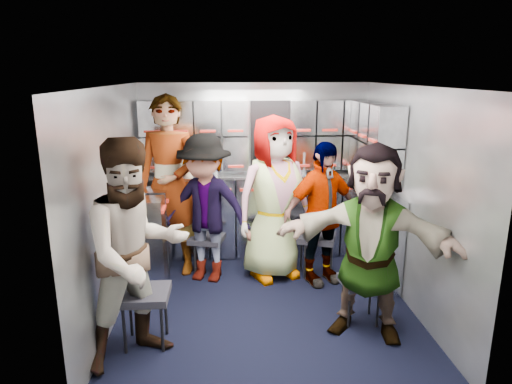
{
  "coord_description": "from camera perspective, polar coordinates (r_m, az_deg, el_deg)",
  "views": [
    {
      "loc": [
        -0.36,
        -4.09,
        2.22
      ],
      "look_at": [
        -0.06,
        0.35,
        1.05
      ],
      "focal_mm": 32.0,
      "sensor_mm": 36.0,
      "label": 1
    }
  ],
  "objects": [
    {
      "name": "floor",
      "position": [
        4.66,
        1.07,
        -13.66
      ],
      "size": [
        3.0,
        3.0,
        0.0
      ],
      "primitive_type": "plane",
      "color": "black",
      "rests_on": "ground"
    },
    {
      "name": "wall_back",
      "position": [
        5.72,
        -0.18,
        2.96
      ],
      "size": [
        2.8,
        0.04,
        2.1
      ],
      "primitive_type": "cube",
      "color": "gray",
      "rests_on": "ground"
    },
    {
      "name": "wall_left",
      "position": [
        4.37,
        -17.47,
        -1.45
      ],
      "size": [
        0.04,
        3.0,
        2.1
      ],
      "primitive_type": "cube",
      "color": "gray",
      "rests_on": "ground"
    },
    {
      "name": "wall_right",
      "position": [
        4.6,
        18.78,
        -0.77
      ],
      "size": [
        0.04,
        3.0,
        2.1
      ],
      "primitive_type": "cube",
      "color": "gray",
      "rests_on": "ground"
    },
    {
      "name": "ceiling",
      "position": [
        4.1,
        1.21,
        13.09
      ],
      "size": [
        2.8,
        3.0,
        0.02
      ],
      "primitive_type": "cube",
      "color": "silver",
      "rests_on": "wall_back"
    },
    {
      "name": "cart_bank_back",
      "position": [
        5.66,
        -0.04,
        -2.99
      ],
      "size": [
        2.68,
        0.38,
        0.99
      ],
      "primitive_type": "cube",
      "color": "#90959E",
      "rests_on": "ground"
    },
    {
      "name": "cart_bank_left",
      "position": [
        5.02,
        -13.2,
        -5.73
      ],
      "size": [
        0.38,
        0.76,
        0.99
      ],
      "primitive_type": "cube",
      "color": "#90959E",
      "rests_on": "ground"
    },
    {
      "name": "counter",
      "position": [
        5.52,
        -0.04,
        2.16
      ],
      "size": [
        2.68,
        0.42,
        0.03
      ],
      "primitive_type": "cube",
      "color": "#B7BABF",
      "rests_on": "cart_bank_back"
    },
    {
      "name": "locker_bank_back",
      "position": [
        5.5,
        -0.08,
        7.13
      ],
      "size": [
        2.68,
        0.28,
        0.82
      ],
      "primitive_type": "cube",
      "color": "#90959E",
      "rests_on": "wall_back"
    },
    {
      "name": "locker_bank_right",
      "position": [
        5.1,
        14.65,
        6.06
      ],
      "size": [
        0.28,
        1.0,
        0.82
      ],
      "primitive_type": "cube",
      "color": "#90959E",
      "rests_on": "wall_right"
    },
    {
      "name": "right_cabinet",
      "position": [
        5.25,
        14.29,
        -4.85
      ],
      "size": [
        0.28,
        1.2,
        1.0
      ],
      "primitive_type": "cube",
      "color": "#90959E",
      "rests_on": "ground"
    },
    {
      "name": "coffee_niche",
      "position": [
        5.57,
        1.74,
        7.02
      ],
      "size": [
        0.46,
        0.16,
        0.84
      ],
      "primitive_type": null,
      "color": "black",
      "rests_on": "wall_back"
    },
    {
      "name": "red_latch_strip",
      "position": [
        5.36,
        0.1,
        0.28
      ],
      "size": [
        2.6,
        0.02,
        0.03
      ],
      "primitive_type": "cube",
      "color": "#A42016",
      "rests_on": "cart_bank_back"
    },
    {
      "name": "jump_seat_near_left",
      "position": [
        3.95,
        -13.8,
        -12.65
      ],
      "size": [
        0.41,
        0.39,
        0.48
      ],
      "rotation": [
        0.0,
        0.0,
        -0.0
      ],
      "color": "black",
      "rests_on": "ground"
    },
    {
      "name": "jump_seat_mid_left",
      "position": [
        5.21,
        -6.16,
        -6.06
      ],
      "size": [
        0.44,
        0.42,
        0.43
      ],
      "rotation": [
        0.0,
        0.0,
        -0.27
      ],
      "color": "black",
      "rests_on": "ground"
    },
    {
      "name": "jump_seat_center",
      "position": [
        5.25,
        2.0,
        -5.23
      ],
      "size": [
        0.53,
        0.52,
        0.48
      ],
      "rotation": [
        0.0,
        0.0,
        0.41
      ],
      "color": "black",
      "rests_on": "ground"
    },
    {
      "name": "jump_seat_mid_right",
      "position": [
        5.15,
        7.59,
        -5.9
      ],
      "size": [
        0.49,
        0.48,
        0.47
      ],
      "rotation": [
        0.0,
        0.0,
        -0.32
      ],
      "color": "black",
      "rests_on": "ground"
    },
    {
      "name": "jump_seat_near_right",
      "position": [
        4.3,
        12.99,
        -11.12
      ],
      "size": [
        0.38,
        0.37,
        0.42
      ],
      "rotation": [
        0.0,
        0.0,
        0.1
      ],
      "color": "black",
      "rests_on": "ground"
    },
    {
      "name": "attendant_standing",
      "position": [
        5.12,
        -10.72,
        0.73
      ],
      "size": [
        0.81,
        0.6,
        2.0
      ],
      "primitive_type": "imported",
      "rotation": [
        0.0,
        0.0,
        -0.18
      ],
      "color": "black",
      "rests_on": "ground"
    },
    {
      "name": "attendant_arc_a",
      "position": [
        3.6,
        -14.72,
        -7.45
      ],
      "size": [
        1.09,
        1.04,
        1.77
      ],
      "primitive_type": "imported",
      "rotation": [
        0.0,
        0.0,
        0.6
      ],
      "color": "black",
      "rests_on": "ground"
    },
    {
      "name": "attendant_arc_b",
      "position": [
        4.9,
        -6.37,
        -2.14
      ],
      "size": [
        1.17,
        0.9,
        1.61
      ],
      "primitive_type": "imported",
      "rotation": [
        0.0,
        0.0,
        -0.33
      ],
      "color": "black",
      "rests_on": "ground"
    },
    {
      "name": "attendant_arc_c",
      "position": [
        4.94,
        2.26,
        -0.8
      ],
      "size": [
        1.02,
        0.85,
        1.79
      ],
      "primitive_type": "imported",
      "rotation": [
        0.0,
        0.0,
        0.38
      ],
      "color": "black",
      "rests_on": "ground"
    },
    {
      "name": "attendant_arc_d",
      "position": [
        4.87,
        8.14,
        -2.72
      ],
      "size": [
        0.98,
        0.7,
        1.54
      ],
      "primitive_type": "imported",
      "rotation": [
        0.0,
        0.0,
        0.4
      ],
      "color": "black",
      "rests_on": "ground"
    },
    {
      "name": "attendant_arc_e",
      "position": [
        3.96,
        14.13,
        -6.12
      ],
      "size": [
        1.62,
        1.08,
        1.68
      ],
      "primitive_type": "imported",
      "rotation": [
        0.0,
        0.0,
        -0.42
      ],
      "color": "black",
      "rests_on": "ground"
    },
    {
      "name": "bottle_left",
      "position": [
        5.43,
        -5.16,
        3.43
      ],
      "size": [
        0.07,
        0.07,
        0.26
      ],
      "primitive_type": "cylinder",
      "color": "white",
      "rests_on": "counter"
    },
    {
      "name": "bottle_mid",
      "position": [
        5.43,
        -5.08,
        3.32
      ],
      "size": [
        0.06,
        0.06,
        0.23
      ],
      "primitive_type": "cylinder",
      "color": "white",
      "rests_on": "counter"
    },
    {
      "name": "bottle_right",
      "position": [
        5.51,
        5.98,
        3.63
      ],
      "size": [
        0.07,
        0.07,
        0.27
      ],
      "primitive_type": "cylinder",
      "color": "white",
      "rests_on": "counter"
    },
    {
      "name": "cup_left",
      "position": [
        5.45,
        -8.36,
        2.59
      ],
      "size": [
        0.09,
        0.09,
        0.11
      ],
      "primitive_type": "cylinder",
      "color": "#CCB38F",
      "rests_on": "counter"
    },
    {
      "name": "cup_right",
      "position": [
        5.67,
        12.72,
        2.75
      ],
      "size": [
        0.08,
        0.08,
        0.09
      ],
      "primitive_type": "cylinder",
      "color": "#CCB38F",
      "rests_on": "counter"
    }
  ]
}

